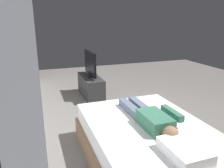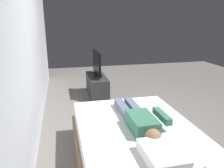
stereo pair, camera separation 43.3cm
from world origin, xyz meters
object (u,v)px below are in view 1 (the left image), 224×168
(bed, at_px, (147,144))
(tv, at_px, (90,65))
(remote, at_px, (171,114))
(pillow, at_px, (184,151))
(tv_stand, at_px, (91,87))
(person, at_px, (150,117))

(bed, distance_m, tv, 2.76)
(bed, distance_m, remote, 0.56)
(remote, bearing_deg, pillow, 153.16)
(remote, xyz_separation_m, tv_stand, (2.53, 0.50, -0.30))
(remote, height_order, tv_stand, remote)
(pillow, xyz_separation_m, tv, (3.41, 0.05, 0.18))
(pillow, height_order, tv, tv)
(pillow, distance_m, tv, 3.42)
(bed, height_order, person, person)
(pillow, relative_size, tv_stand, 0.44)
(pillow, distance_m, person, 0.73)
(person, height_order, remote, person)
(bed, bearing_deg, tv, 1.13)
(bed, xyz_separation_m, tv_stand, (2.71, 0.05, -0.01))
(remote, height_order, tv, tv)
(person, height_order, tv_stand, person)
(pillow, bearing_deg, tv, 0.90)
(pillow, distance_m, remote, 0.98)
(remote, relative_size, tv, 0.17)
(pillow, relative_size, tv, 0.55)
(tv_stand, bearing_deg, bed, -178.87)
(tv_stand, distance_m, tv, 0.53)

